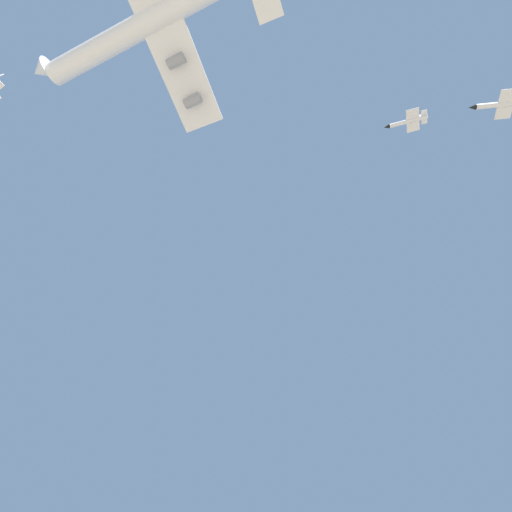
{
  "coord_description": "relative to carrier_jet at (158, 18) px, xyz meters",
  "views": [
    {
      "loc": [
        1.9,
        85.82,
        1.45
      ],
      "look_at": [
        13.76,
        43.41,
        64.94
      ],
      "focal_mm": 27.14,
      "sensor_mm": 36.0,
      "label": 1
    }
  ],
  "objects": [
    {
      "name": "chase_jet_lead",
      "position": [
        -68.4,
        -52.34,
        16.84
      ],
      "size": [
        15.21,
        8.03,
        4.0
      ],
      "rotation": [
        0.0,
        0.0,
        0.01
      ],
      "color": "silver"
    },
    {
      "name": "carrier_jet",
      "position": [
        0.0,
        0.0,
        0.0
      ],
      "size": [
        78.23,
        60.66,
        19.46
      ],
      "rotation": [
        0.06,
        0.0,
        -0.08
      ],
      "color": "white"
    },
    {
      "name": "chase_jet_right_wing",
      "position": [
        -85.26,
        -44.68,
        -9.65
      ],
      "size": [
        15.32,
        8.64,
        4.0
      ],
      "rotation": [
        0.0,
        0.0,
        0.18
      ],
      "color": "silver"
    }
  ]
}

